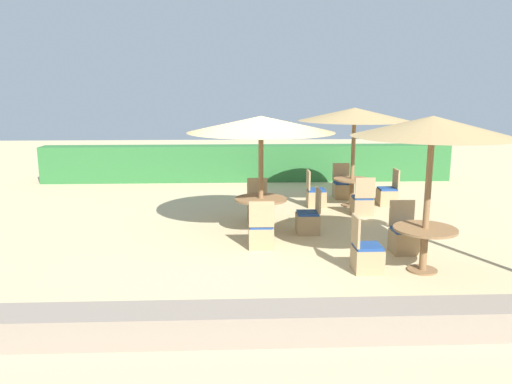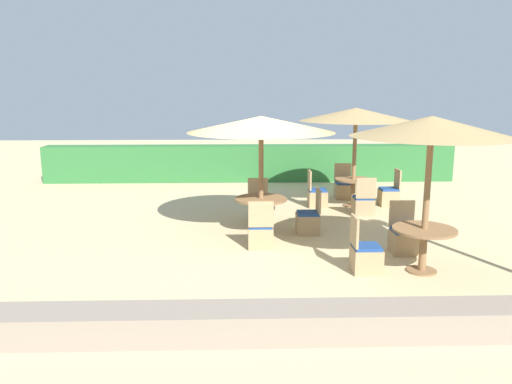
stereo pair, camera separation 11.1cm
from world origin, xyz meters
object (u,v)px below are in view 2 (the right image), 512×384
Objects in this scene: patio_chair_back_right_east at (389,195)px; round_table_back_right at (353,186)px; patio_chair_center_south at (261,234)px; parasol_front_right at (432,127)px; patio_chair_back_right_south at (363,204)px; patio_chair_center_north at (258,209)px; patio_chair_back_right_north at (344,189)px; round_table_front_right at (424,238)px; patio_chair_center_east at (309,221)px; parasol_back_right at (356,115)px; patio_chair_front_right_west at (365,256)px; patio_chair_front_right_north at (404,239)px; parasol_center at (261,125)px; round_table_center at (261,206)px; patio_chair_back_right_west at (317,196)px.

round_table_back_right is at bearing 91.84° from patio_chair_back_right_east.
patio_chair_center_south is 3.58m from parasol_front_right.
patio_chair_center_north is (-2.48, -0.32, 0.00)m from patio_chair_back_right_south.
patio_chair_back_right_north is 5.59m from round_table_front_right.
patio_chair_center_east is 0.92× the size of round_table_front_right.
parasol_back_right is at bearing 45.00° from round_table_back_right.
round_table_front_right is at bearing 91.50° from patio_chair_back_right_north.
parasol_front_right is 2.28m from patio_chair_front_right_west.
patio_chair_back_right_south is 2.06m from patio_chair_center_east.
round_table_front_right is 1.09× the size of patio_chair_front_right_north.
parasol_back_right is 2.99× the size of patio_chair_front_right_west.
patio_chair_front_right_west is at bearing -55.08° from parasol_center.
patio_chair_center_south is 0.92× the size of round_table_front_right.
patio_chair_center_south is at bearing -92.83° from round_table_center.
round_table_back_right is 0.99× the size of patio_chair_back_right_north.
patio_chair_back_right_south is 2.83m from round_table_center.
patio_chair_center_south and patio_chair_front_right_west have the same top height.
patio_chair_back_right_north is at bearing 47.98° from patio_chair_back_right_east.
parasol_front_right is at bearing -145.58° from patio_chair_center_east.
patio_chair_back_right_east is 1.35m from patio_chair_back_right_south.
patio_chair_center_south is at bearing -25.44° from patio_chair_back_right_west.
patio_chair_center_north is at bearing 111.32° from patio_chair_back_right_east.
parasol_back_right is at bearing 43.91° from round_table_center.
patio_chair_back_right_west is at bearing 64.56° from patio_chair_center_south.
parasol_back_right is 2.99× the size of patio_chair_center_south.
patio_chair_back_right_north and patio_chair_front_right_west have the same top height.
parasol_center is 3.18× the size of patio_chair_center_north.
round_table_back_right is 0.37× the size of parasol_front_right.
round_table_back_right is (-0.00, -0.00, -1.77)m from parasol_back_right.
patio_chair_back_right_north and patio_chair_center_east have the same top height.
parasol_center is 3.48m from patio_chair_front_right_north.
patio_chair_back_right_east is 1.00× the size of patio_chair_back_right_west.
parasol_center reaches higher than round_table_center.
round_table_center is at bearing -150.90° from patio_chair_back_right_south.
patio_chair_center_south is (-3.42, -3.34, 0.00)m from patio_chair_back_right_east.
patio_chair_back_right_south is at bearing 43.01° from patio_chair_center_south.
round_table_front_right is at bearing 169.79° from patio_chair_back_right_east.
round_table_front_right is at bearing -145.58° from patio_chair_center_east.
parasol_front_right is 2.71× the size of patio_chair_front_right_north.
patio_chair_back_right_south is 3.76m from patio_chair_front_right_west.
patio_chair_back_right_east is 3.83m from patio_chair_front_right_north.
round_table_front_right is (-0.84, -4.69, 0.30)m from patio_chair_back_right_east.
patio_chair_back_right_north and patio_chair_back_right_south have the same top height.
patio_chair_center_south is at bearing 89.19° from patio_chair_center_north.
patio_chair_center_south is 2.61m from patio_chair_front_right_north.
parasol_front_right reaches higher than patio_chair_back_right_west.
patio_chair_back_right_north and patio_chair_center_north have the same top height.
patio_chair_back_right_west reaches higher than round_table_center.
parasol_front_right is at bearing -26.57° from round_table_front_right.
patio_chair_front_right_north is (2.53, -1.37, -0.32)m from round_table_center.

